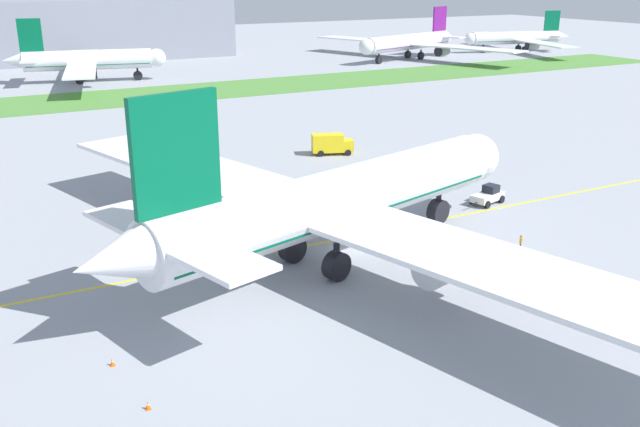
{
  "coord_description": "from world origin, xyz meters",
  "views": [
    {
      "loc": [
        -33.23,
        -54.81,
        25.77
      ],
      "look_at": [
        -2.74,
        1.4,
        3.86
      ],
      "focal_mm": 39.59,
      "sensor_mm": 36.0,
      "label": 1
    }
  ],
  "objects_px": {
    "ground_crew_wingwalker_starboard": "(335,267)",
    "traffic_cone_port_wing": "(148,405)",
    "ground_crew_wingwalker_port": "(521,241)",
    "parked_airliner_far_right": "(410,42)",
    "traffic_cone_starboard_wing": "(112,362)",
    "parked_airliner_far_outer": "(517,38)",
    "parked_airliner_far_centre": "(86,61)",
    "service_truck_baggage_loader": "(331,144)",
    "pushback_tug": "(488,195)",
    "ground_crew_marshaller_front": "(387,227)",
    "airliner_foreground": "(334,201)"
  },
  "relations": [
    {
      "from": "pushback_tug",
      "to": "traffic_cone_port_wing",
      "type": "xyz_separation_m",
      "value": [
        -46.47,
        -21.8,
        -0.7
      ]
    },
    {
      "from": "ground_crew_wingwalker_port",
      "to": "service_truck_baggage_loader",
      "type": "xyz_separation_m",
      "value": [
        2.66,
        42.39,
        0.65
      ]
    },
    {
      "from": "service_truck_baggage_loader",
      "to": "parked_airliner_far_outer",
      "type": "bearing_deg",
      "value": 36.99
    },
    {
      "from": "ground_crew_marshaller_front",
      "to": "traffic_cone_starboard_wing",
      "type": "distance_m",
      "value": 32.99
    },
    {
      "from": "pushback_tug",
      "to": "traffic_cone_starboard_wing",
      "type": "height_order",
      "value": "pushback_tug"
    },
    {
      "from": "ground_crew_wingwalker_port",
      "to": "pushback_tug",
      "type": "bearing_deg",
      "value": 60.89
    },
    {
      "from": "service_truck_baggage_loader",
      "to": "parked_airliner_far_outer",
      "type": "height_order",
      "value": "parked_airliner_far_outer"
    },
    {
      "from": "parked_airliner_far_right",
      "to": "service_truck_baggage_loader",
      "type": "bearing_deg",
      "value": -130.72
    },
    {
      "from": "service_truck_baggage_loader",
      "to": "parked_airliner_far_right",
      "type": "bearing_deg",
      "value": 49.28
    },
    {
      "from": "ground_crew_marshaller_front",
      "to": "service_truck_baggage_loader",
      "type": "bearing_deg",
      "value": 69.98
    },
    {
      "from": "ground_crew_wingwalker_port",
      "to": "parked_airliner_far_outer",
      "type": "bearing_deg",
      "value": 46.85
    },
    {
      "from": "parked_airliner_far_outer",
      "to": "service_truck_baggage_loader",
      "type": "bearing_deg",
      "value": -143.01
    },
    {
      "from": "ground_crew_wingwalker_port",
      "to": "service_truck_baggage_loader",
      "type": "distance_m",
      "value": 42.48
    },
    {
      "from": "parked_airliner_far_centre",
      "to": "parked_airliner_far_right",
      "type": "height_order",
      "value": "parked_airliner_far_centre"
    },
    {
      "from": "ground_crew_wingwalker_port",
      "to": "traffic_cone_port_wing",
      "type": "bearing_deg",
      "value": -167.34
    },
    {
      "from": "traffic_cone_port_wing",
      "to": "traffic_cone_starboard_wing",
      "type": "xyz_separation_m",
      "value": [
        -0.76,
        6.26,
        0.0
      ]
    },
    {
      "from": "ground_crew_wingwalker_starboard",
      "to": "traffic_cone_port_wing",
      "type": "xyz_separation_m",
      "value": [
        -20.23,
        -12.05,
        -0.67
      ]
    },
    {
      "from": "traffic_cone_starboard_wing",
      "to": "parked_airliner_far_centre",
      "type": "xyz_separation_m",
      "value": [
        25.58,
        137.47,
        4.96
      ]
    },
    {
      "from": "airliner_foreground",
      "to": "service_truck_baggage_loader",
      "type": "bearing_deg",
      "value": 60.94
    },
    {
      "from": "pushback_tug",
      "to": "service_truck_baggage_loader",
      "type": "distance_m",
      "value": 29.76
    },
    {
      "from": "traffic_cone_port_wing",
      "to": "parked_airliner_far_right",
      "type": "relative_size",
      "value": 0.01
    },
    {
      "from": "ground_crew_wingwalker_starboard",
      "to": "parked_airliner_far_centre",
      "type": "distance_m",
      "value": 131.83
    },
    {
      "from": "ground_crew_wingwalker_starboard",
      "to": "service_truck_baggage_loader",
      "type": "bearing_deg",
      "value": 61.05
    },
    {
      "from": "ground_crew_marshaller_front",
      "to": "parked_airliner_far_outer",
      "type": "bearing_deg",
      "value": 42.8
    },
    {
      "from": "pushback_tug",
      "to": "ground_crew_marshaller_front",
      "type": "bearing_deg",
      "value": -168.2
    },
    {
      "from": "airliner_foreground",
      "to": "service_truck_baggage_loader",
      "type": "distance_m",
      "value": 41.78
    },
    {
      "from": "ground_crew_wingwalker_port",
      "to": "parked_airliner_far_centre",
      "type": "bearing_deg",
      "value": 96.1
    },
    {
      "from": "ground_crew_wingwalker_port",
      "to": "traffic_cone_port_wing",
      "type": "height_order",
      "value": "ground_crew_wingwalker_port"
    },
    {
      "from": "traffic_cone_starboard_wing",
      "to": "parked_airliner_far_outer",
      "type": "relative_size",
      "value": 0.01
    },
    {
      "from": "traffic_cone_port_wing",
      "to": "parked_airliner_far_centre",
      "type": "relative_size",
      "value": 0.01
    },
    {
      "from": "airliner_foreground",
      "to": "ground_crew_marshaller_front",
      "type": "distance_m",
      "value": 10.23
    },
    {
      "from": "ground_crew_wingwalker_port",
      "to": "parked_airliner_far_right",
      "type": "bearing_deg",
      "value": 58.48
    },
    {
      "from": "service_truck_baggage_loader",
      "to": "parked_airliner_far_outer",
      "type": "relative_size",
      "value": 0.11
    },
    {
      "from": "ground_crew_wingwalker_starboard",
      "to": "airliner_foreground",
      "type": "bearing_deg",
      "value": 62.49
    },
    {
      "from": "pushback_tug",
      "to": "traffic_cone_starboard_wing",
      "type": "distance_m",
      "value": 49.73
    },
    {
      "from": "traffic_cone_port_wing",
      "to": "service_truck_baggage_loader",
      "type": "bearing_deg",
      "value": 50.71
    },
    {
      "from": "traffic_cone_starboard_wing",
      "to": "parked_airliner_far_outer",
      "type": "bearing_deg",
      "value": 39.67
    },
    {
      "from": "parked_airliner_far_right",
      "to": "parked_airliner_far_outer",
      "type": "height_order",
      "value": "parked_airliner_far_right"
    },
    {
      "from": "parked_airliner_far_right",
      "to": "airliner_foreground",
      "type": "bearing_deg",
      "value": -127.81
    },
    {
      "from": "traffic_cone_port_wing",
      "to": "service_truck_baggage_loader",
      "type": "xyz_separation_m",
      "value": [
        41.9,
        51.21,
        1.35
      ]
    },
    {
      "from": "parked_airliner_far_right",
      "to": "traffic_cone_starboard_wing",
      "type": "bearing_deg",
      "value": -131.65
    },
    {
      "from": "airliner_foreground",
      "to": "parked_airliner_far_outer",
      "type": "bearing_deg",
      "value": 41.91
    },
    {
      "from": "ground_crew_marshaller_front",
      "to": "service_truck_baggage_loader",
      "type": "distance_m",
      "value": 34.97
    },
    {
      "from": "ground_crew_wingwalker_port",
      "to": "parked_airliner_far_right",
      "type": "relative_size",
      "value": 0.02
    },
    {
      "from": "parked_airliner_far_right",
      "to": "ground_crew_marshaller_front",
      "type": "bearing_deg",
      "value": -126.22
    },
    {
      "from": "airliner_foreground",
      "to": "service_truck_baggage_loader",
      "type": "height_order",
      "value": "airliner_foreground"
    },
    {
      "from": "ground_crew_wingwalker_port",
      "to": "parked_airliner_far_right",
      "type": "xyz_separation_m",
      "value": [
        83.77,
        136.62,
        4.25
      ]
    },
    {
      "from": "ground_crew_marshaller_front",
      "to": "parked_airliner_far_right",
      "type": "bearing_deg",
      "value": 53.78
    },
    {
      "from": "ground_crew_wingwalker_port",
      "to": "traffic_cone_starboard_wing",
      "type": "relative_size",
      "value": 2.78
    },
    {
      "from": "ground_crew_wingwalker_starboard",
      "to": "traffic_cone_port_wing",
      "type": "relative_size",
      "value": 2.71
    }
  ]
}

